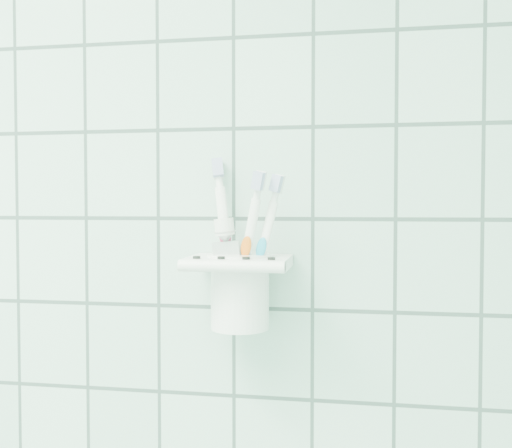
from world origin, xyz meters
TOP-DOWN VIEW (x-y plane):
  - holder_bracket at (0.65, 1.15)m, footprint 0.13×0.10m
  - cup at (0.65, 1.16)m, footprint 0.08×0.08m
  - toothbrush_pink at (0.65, 1.14)m, footprint 0.04×0.06m
  - toothbrush_blue at (0.66, 1.15)m, footprint 0.05×0.02m
  - toothbrush_orange at (0.64, 1.16)m, footprint 0.05×0.04m
  - toothpaste_tube at (0.65, 1.15)m, footprint 0.04×0.03m

SIDE VIEW (x-z plane):
  - cup at x=0.65m, z-range 1.24..1.33m
  - holder_bracket at x=0.65m, z-range 1.30..1.33m
  - toothpaste_tube at x=0.65m, z-range 1.25..1.38m
  - toothbrush_blue at x=0.66m, z-range 1.24..1.43m
  - toothbrush_orange at x=0.64m, z-range 1.24..1.44m
  - toothbrush_pink at x=0.65m, z-range 1.24..1.46m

